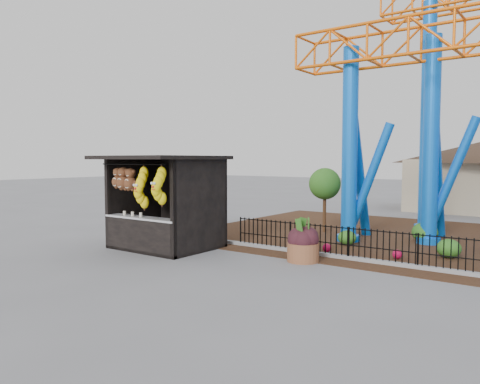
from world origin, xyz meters
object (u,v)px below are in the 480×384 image
Objects in this scene: potted_plant at (302,244)px; roller_coaster at (474,61)px; terracotta_planter at (303,252)px; prize_booth at (160,204)px.

roller_coaster is at bearing 55.71° from potted_plant.
terracotta_planter is 0.56m from potted_plant.
potted_plant is (-0.29, 0.45, 0.15)m from terracotta_planter.
prize_booth is 11.98m from roller_coaster.
prize_booth reaches higher than potted_plant.
roller_coaster is (8.11, 7.32, 4.92)m from prize_booth.
terracotta_planter is at bearing -59.34° from potted_plant.
prize_booth is 3.73× the size of terracotta_planter.
roller_coaster is 9.36m from terracotta_planter.
potted_plant reaches higher than terracotta_planter.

